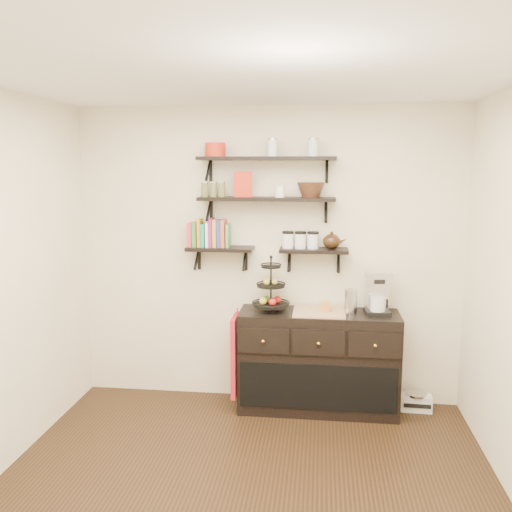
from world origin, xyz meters
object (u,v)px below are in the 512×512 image
at_px(radio, 416,402).
at_px(sideboard, 318,361).
at_px(coffee_maker, 378,293).
at_px(fruit_stand, 271,293).

bearing_deg(radio, sideboard, -172.15).
height_order(coffee_maker, radio, coffee_maker).
distance_m(sideboard, radio, 0.96).
relative_size(coffee_maker, radio, 1.36).
bearing_deg(fruit_stand, radio, 3.27).
xyz_separation_m(sideboard, coffee_maker, (0.50, 0.03, 0.63)).
bearing_deg(fruit_stand, sideboard, -0.44).
relative_size(sideboard, radio, 5.05).
xyz_separation_m(fruit_stand, radio, (1.30, 0.07, -0.98)).
height_order(sideboard, coffee_maker, coffee_maker).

